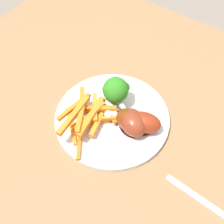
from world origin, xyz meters
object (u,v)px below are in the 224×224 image
dinner_plate (112,119)px  fork (209,206)px  chicken_drumstick_extra (132,121)px  broccoli_floret_front (115,89)px  carrot_fries_pile (87,116)px  dining_table (123,149)px  chicken_drumstick_near (141,122)px  chicken_drumstick_far (126,120)px

dinner_plate → fork: 0.27m
chicken_drumstick_extra → fork: (-0.21, 0.06, -0.03)m
broccoli_floret_front → carrot_fries_pile: 0.09m
dining_table → broccoli_floret_front: broccoli_floret_front is taller
dining_table → carrot_fries_pile: (0.07, 0.04, 0.14)m
chicken_drumstick_near → chicken_drumstick_extra: 0.02m
dining_table → broccoli_floret_front: size_ratio=13.97×
chicken_drumstick_extra → dining_table: bearing=5.7°
chicken_drumstick_near → fork: chicken_drumstick_near is taller
chicken_drumstick_near → chicken_drumstick_extra: bearing=33.8°
dining_table → dinner_plate: size_ratio=3.95×
chicken_drumstick_far → chicken_drumstick_extra: chicken_drumstick_extra is taller
carrot_fries_pile → fork: carrot_fries_pile is taller
carrot_fries_pile → chicken_drumstick_far: (-0.08, -0.04, -0.00)m
broccoli_floret_front → chicken_drumstick_far: 0.08m
dinner_plate → chicken_drumstick_near: 0.07m
broccoli_floret_front → chicken_drumstick_extra: size_ratio=0.64×
dining_table → chicken_drumstick_extra: bearing=-174.3°
dining_table → carrot_fries_pile: 0.16m
broccoli_floret_front → chicken_drumstick_near: 0.10m
chicken_drumstick_extra → chicken_drumstick_far: bearing=9.7°
dinner_plate → chicken_drumstick_extra: bearing=-177.5°
broccoli_floret_front → chicken_drumstick_near: broccoli_floret_front is taller
broccoli_floret_front → carrot_fries_pile: bearing=78.2°
chicken_drumstick_near → fork: bearing=159.8°
fork → chicken_drumstick_far: bearing=169.3°
dining_table → broccoli_floret_front: bearing=-38.2°
carrot_fries_pile → dining_table: bearing=-149.7°
fork → chicken_drumstick_near: bearing=163.8°
carrot_fries_pile → chicken_drumstick_extra: same height
chicken_drumstick_far → chicken_drumstick_extra: (-0.01, -0.00, 0.00)m
dining_table → dinner_plate: (0.03, 0.00, 0.11)m
dinner_plate → chicken_drumstick_far: size_ratio=2.10×
carrot_fries_pile → dinner_plate: bearing=-132.7°
chicken_drumstick_far → fork: (-0.23, 0.06, -0.03)m
broccoli_floret_front → fork: size_ratio=0.39×
broccoli_floret_front → dinner_plate: bearing=115.5°
dinner_plate → chicken_drumstick_far: chicken_drumstick_far is taller
broccoli_floret_front → chicken_drumstick_near: (-0.09, 0.03, -0.02)m
dining_table → broccoli_floret_front: (0.05, -0.04, 0.16)m
dinner_plate → chicken_drumstick_near: bearing=-168.8°
chicken_drumstick_extra → fork: size_ratio=0.60×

